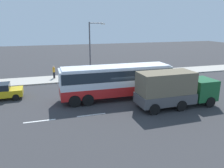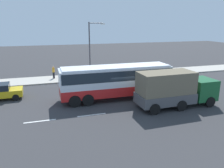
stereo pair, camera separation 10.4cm
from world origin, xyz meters
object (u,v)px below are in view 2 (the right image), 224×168
pedestrian_near_curb (54,71)px  pedestrian_at_crossing (127,68)px  cargo_truck (174,88)px  street_lamp (91,47)px  coach_bus (116,79)px

pedestrian_near_curb → pedestrian_at_crossing: bearing=-50.0°
pedestrian_at_crossing → cargo_truck: bearing=-38.6°
cargo_truck → pedestrian_near_curb: (-9.81, 13.69, -0.59)m
street_lamp → pedestrian_at_crossing: bearing=15.6°
pedestrian_near_curb → pedestrian_at_crossing: (10.39, -0.50, -0.08)m
cargo_truck → street_lamp: bearing=112.3°
cargo_truck → pedestrian_near_curb: size_ratio=4.43×
pedestrian_near_curb → pedestrian_at_crossing: 10.40m
pedestrian_at_crossing → street_lamp: street_lamp is taller
pedestrian_at_crossing → street_lamp: (-5.59, -1.56, 3.35)m
pedestrian_at_crossing → pedestrian_near_curb: bearing=-128.9°
coach_bus → pedestrian_near_curb: (-5.55, 10.03, -0.95)m
cargo_truck → street_lamp: size_ratio=1.01×
coach_bus → street_lamp: (-0.75, 7.97, 2.33)m
cargo_truck → street_lamp: (-5.01, 11.63, 2.68)m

